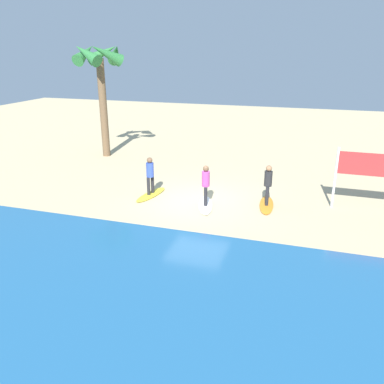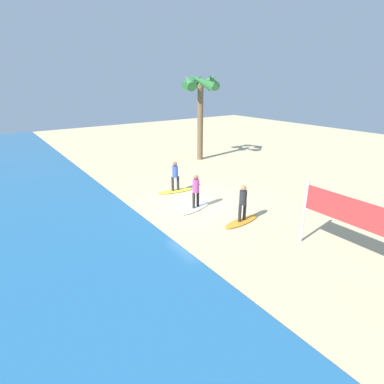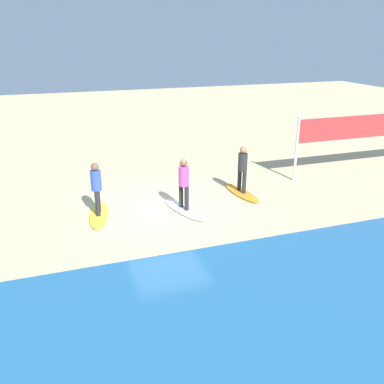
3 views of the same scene
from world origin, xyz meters
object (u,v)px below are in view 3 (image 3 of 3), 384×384
at_px(surfboard_orange, 241,193).
at_px(surfboard_yellow, 99,215).
at_px(surfer_orange, 243,166).
at_px(surfer_white, 184,180).
at_px(surfboard_white, 184,210).
at_px(surfer_yellow, 96,185).

xyz_separation_m(surfboard_orange, surfboard_yellow, (5.03, 0.30, 0.00)).
distance_m(surfer_orange, surfboard_yellow, 5.13).
xyz_separation_m(surfboard_orange, surfer_white, (2.39, 0.78, 0.99)).
bearing_deg(surfer_white, surfboard_orange, -162.03).
distance_m(surfboard_white, surfboard_yellow, 2.67).
relative_size(surfer_orange, surfboard_white, 0.78).
height_order(surfboard_orange, surfboard_yellow, same).
xyz_separation_m(surfer_orange, surfboard_yellow, (5.03, 0.30, -0.99)).
relative_size(surfboard_orange, surfer_yellow, 1.28).
bearing_deg(surfer_yellow, surfboard_orange, -176.61).
height_order(surfer_orange, surfboard_yellow, surfer_orange).
xyz_separation_m(surfer_orange, surfer_white, (2.39, 0.78, 0.00)).
relative_size(surfer_orange, surfer_yellow, 1.00).
relative_size(surfboard_orange, surfer_orange, 1.28).
height_order(surfboard_orange, surfer_orange, surfer_orange).
height_order(surfer_orange, surfer_white, same).
xyz_separation_m(surfer_white, surfer_yellow, (2.63, -0.48, 0.00)).
bearing_deg(surfboard_yellow, surfboard_orange, 103.65).
distance_m(surfboard_orange, surfer_orange, 0.99).
bearing_deg(surfboard_yellow, surfer_orange, 103.65).
height_order(surfboard_orange, surfboard_white, same).
xyz_separation_m(surfboard_orange, surfboard_white, (2.39, 0.78, 0.00)).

